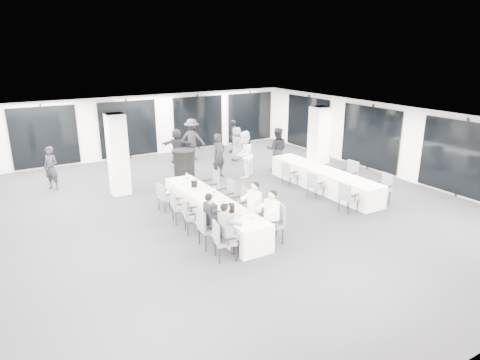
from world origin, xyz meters
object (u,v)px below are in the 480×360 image
at_px(standing_guest_b, 244,151).
at_px(standing_guest_c, 192,137).
at_px(cocktail_table, 184,166).
at_px(chair_main_left_second, 207,226).
at_px(standing_guest_h, 277,146).
at_px(chair_main_right_mid, 241,202).
at_px(chair_main_right_near, 275,221).
at_px(chair_side_left_mid, 314,184).
at_px(chair_main_left_far, 164,195).
at_px(standing_guest_a, 219,153).
at_px(chair_side_right_far, 322,165).
at_px(chair_side_right_mid, 350,173).
at_px(chair_main_left_mid, 190,214).
at_px(standing_guest_g, 51,165).
at_px(chair_main_left_near, 222,238).
at_px(standing_guest_e, 237,142).
at_px(chair_main_right_far, 212,184).
at_px(chair_main_right_fourth, 227,194).
at_px(chair_side_right_near, 384,186).
at_px(chair_main_left_fourth, 178,204).
at_px(banquet_table_side, 323,180).
at_px(chair_main_right_second, 257,213).
at_px(chair_side_left_near, 347,196).
at_px(standing_guest_d, 233,134).
at_px(banquet_table_main, 212,211).
at_px(ice_bucket_near, 231,208).
at_px(standing_guest_f, 177,143).
at_px(chair_side_left_far, 288,173).
at_px(ice_bucket_far, 194,183).

distance_m(standing_guest_b, standing_guest_c, 3.62).
distance_m(cocktail_table, chair_main_left_second, 5.62).
bearing_deg(standing_guest_h, chair_main_right_mid, 81.18).
bearing_deg(chair_main_right_mid, chair_main_right_near, -177.81).
bearing_deg(chair_side_left_mid, standing_guest_h, 156.67).
xyz_separation_m(chair_main_left_far, standing_guest_a, (3.15, 2.29, 0.47)).
bearing_deg(chair_main_right_mid, chair_side_right_far, -65.93).
height_order(chair_side_left_mid, standing_guest_b, standing_guest_b).
bearing_deg(chair_main_right_near, chair_side_right_mid, -52.45).
relative_size(chair_main_left_mid, standing_guest_g, 0.55).
xyz_separation_m(chair_main_left_near, standing_guest_e, (5.05, 7.90, 0.30)).
bearing_deg(chair_side_right_far, standing_guest_b, 45.62).
xyz_separation_m(chair_side_right_far, standing_guest_a, (-3.29, 2.25, 0.43)).
bearing_deg(chair_main_left_near, chair_side_left_mid, 128.43).
distance_m(cocktail_table, chair_main_left_near, 6.38).
distance_m(chair_main_right_far, standing_guest_a, 2.75).
xyz_separation_m(chair_main_right_fourth, chair_side_right_near, (4.77, -1.95, -0.02)).
distance_m(chair_main_left_fourth, chair_main_left_far, 1.10).
bearing_deg(chair_main_right_mid, banquet_table_side, -74.91).
distance_m(chair_main_left_second, chair_main_right_second, 1.68).
bearing_deg(chair_side_right_near, standing_guest_e, 17.09).
distance_m(banquet_table_side, standing_guest_h, 2.94).
bearing_deg(chair_side_left_mid, standing_guest_b, -175.23).
xyz_separation_m(chair_side_left_near, standing_guest_a, (-1.62, 5.31, 0.44)).
bearing_deg(standing_guest_d, chair_main_right_fourth, 9.85).
xyz_separation_m(banquet_table_main, standing_guest_b, (3.15, 3.38, 0.66)).
relative_size(banquet_table_side, chair_main_right_far, 4.94).
relative_size(banquet_table_main, standing_guest_d, 2.80).
xyz_separation_m(chair_main_right_second, standing_guest_a, (1.50, 5.02, 0.47)).
height_order(cocktail_table, ice_bucket_near, cocktail_table).
bearing_deg(chair_side_right_near, standing_guest_f, 31.15).
xyz_separation_m(chair_main_left_near, chair_side_left_far, (4.78, 3.71, -0.04)).
distance_m(standing_guest_a, standing_guest_b, 0.98).
relative_size(cocktail_table, chair_side_left_far, 1.38).
relative_size(banquet_table_side, chair_main_left_second, 4.86).
bearing_deg(chair_side_left_near, standing_guest_e, 174.28).
bearing_deg(ice_bucket_far, standing_guest_a, 49.32).
height_order(banquet_table_main, standing_guest_f, standing_guest_f).
bearing_deg(banquet_table_main, chair_main_right_second, -53.20).
xyz_separation_m(chair_main_left_far, chair_side_right_near, (6.44, -2.97, 0.04)).
bearing_deg(ice_bucket_near, chair_side_left_near, -2.66).
bearing_deg(standing_guest_g, chair_main_right_mid, -4.39).
distance_m(chair_main_right_near, chair_side_left_far, 4.72).
distance_m(chair_main_right_fourth, ice_bucket_near, 2.04).
xyz_separation_m(banquet_table_side, standing_guest_f, (-2.99, 6.16, 0.48)).
relative_size(chair_main_right_far, ice_bucket_near, 4.44).
bearing_deg(chair_side_left_near, chair_main_right_far, -137.86).
relative_size(banquet_table_side, chair_side_left_near, 5.31).
distance_m(chair_main_left_far, chair_main_right_mid, 2.51).
height_order(chair_side_left_mid, standing_guest_h, standing_guest_h).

